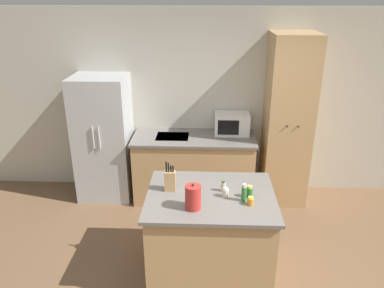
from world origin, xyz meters
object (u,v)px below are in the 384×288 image
Objects in this scene: spice_bottle_amber_oil at (223,186)px; spice_bottle_pale_salt at (250,192)px; spice_bottle_green_herb at (244,193)px; microwave at (232,124)px; refrigerator at (104,138)px; spice_bottle_tall_dark at (250,201)px; spice_bottle_short_red at (225,192)px; kettle at (193,197)px; pantry_cabinet at (287,122)px; knife_block at (170,180)px.

spice_bottle_amber_oil is 0.27m from spice_bottle_pale_salt.
spice_bottle_green_herb is 1.45× the size of spice_bottle_pale_salt.
microwave is 1.67m from spice_bottle_amber_oil.
refrigerator is 9.75× the size of spice_bottle_green_herb.
spice_bottle_green_herb is (1.79, -1.71, 0.15)m from refrigerator.
microwave reaches higher than spice_bottle_tall_dark.
spice_bottle_short_red is 0.38m from kettle.
spice_bottle_pale_salt is (-0.66, -1.65, -0.15)m from pantry_cabinet.
knife_block reaches higher than spice_bottle_amber_oil.
refrigerator is at bearing -175.93° from microwave.
pantry_cabinet is (2.52, 0.01, 0.28)m from refrigerator.
spice_bottle_short_red is 0.19m from spice_bottle_green_herb.
knife_block is at bearing 166.05° from spice_bottle_green_herb.
spice_bottle_short_red is at bearing -81.08° from spice_bottle_amber_oil.
refrigerator is at bearing 134.69° from spice_bottle_short_red.
microwave is at bearing 4.07° from refrigerator.
spice_bottle_green_herb is (-0.06, 0.07, 0.04)m from spice_bottle_tall_dark.
refrigerator reaches higher than spice_bottle_amber_oil.
spice_bottle_amber_oil is (1.61, -1.53, 0.12)m from refrigerator.
spice_bottle_short_red is at bearing -10.81° from knife_block.
knife_block is (-1.44, -1.54, -0.10)m from pantry_cabinet.
microwave is 1.77m from spice_bottle_pale_salt.
spice_bottle_green_herb reaches higher than spice_bottle_amber_oil.
knife_block is 0.56m from spice_bottle_short_red.
kettle is (-0.53, -0.08, 0.08)m from spice_bottle_tall_dark.
pantry_cabinet is 1.80m from spice_bottle_amber_oil.
spice_bottle_amber_oil reaches higher than spice_bottle_tall_dark.
spice_bottle_short_red is at bearing -95.06° from microwave.
refrigerator is 2.48m from spice_bottle_green_herb.
spice_bottle_tall_dark is 0.14m from spice_bottle_pale_salt.
spice_bottle_pale_salt is (0.77, -0.11, -0.05)m from knife_block.
refrigerator is at bearing 138.43° from spice_bottle_pale_salt.
spice_bottle_short_red is (-0.89, -1.65, -0.17)m from pantry_cabinet.
refrigerator is at bearing 136.34° from spice_bottle_amber_oil.
pantry_cabinet reaches higher than microwave.
microwave is 3.83× the size of spice_bottle_pale_salt.
microwave is 1.81m from knife_block.
spice_bottle_short_red is 0.54× the size of spice_bottle_green_herb.
spice_bottle_tall_dark is at bearing -43.92° from refrigerator.
kettle is (-0.53, -0.22, 0.06)m from spice_bottle_pale_salt.
spice_bottle_pale_salt is (0.23, -0.00, 0.01)m from spice_bottle_short_red.
microwave is 1.86× the size of kettle.
knife_block is at bearing 162.46° from spice_bottle_tall_dark.
spice_bottle_green_herb is (0.01, -1.84, -0.05)m from microwave.
spice_bottle_tall_dark is at bearing 8.80° from kettle.
knife_block reaches higher than spice_bottle_short_red.
microwave reaches higher than spice_bottle_pale_salt.
spice_bottle_amber_oil is at bearing 135.66° from spice_bottle_green_herb.
kettle is (-1.20, -1.87, -0.10)m from pantry_cabinet.
refrigerator is 2.29m from kettle.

